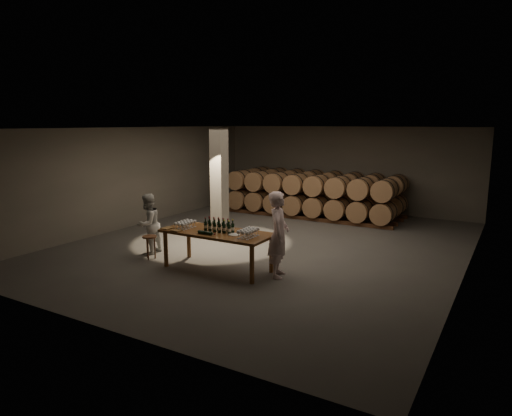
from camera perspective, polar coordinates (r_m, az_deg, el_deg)
The scene contains 15 objects.
room at distance 13.53m, azimuth -4.60°, elevation 3.19°, with size 12.00×12.00×12.00m.
tasting_table at distance 10.49m, azimuth -4.87°, elevation -3.48°, with size 2.60×1.10×0.90m.
barrel_stack_back at distance 17.44m, azimuth 8.25°, elevation 2.22°, with size 6.26×0.95×1.57m.
barrel_stack_front at distance 16.16m, azimuth 6.37°, elevation 1.60°, with size 6.26×0.95×1.57m.
bottle_cluster at distance 10.41m, azimuth -4.65°, elevation -2.36°, with size 0.73×0.23×0.31m.
lying_bottles at distance 10.19m, azimuth -6.33°, elevation -3.10°, with size 0.45×0.08×0.08m.
glass_cluster_left at distance 10.84m, azimuth -8.86°, elevation -1.84°, with size 0.31×0.53×0.18m.
glass_cluster_right at distance 9.90m, azimuth -0.98°, elevation -2.88°, with size 0.31×0.53×0.18m.
plate at distance 10.10m, azimuth -2.73°, elevation -3.34°, with size 0.27×0.27×0.02m, color white.
notebook_near at distance 10.60m, azimuth -9.92°, elevation -2.78°, with size 0.24×0.19×0.03m, color olive.
notebook_corner at distance 10.89m, azimuth -11.03°, elevation -2.49°, with size 0.20×0.26×0.02m, color olive.
pen at distance 10.57m, azimuth -9.66°, elevation -2.88°, with size 0.01×0.01×0.12m, color black.
stool at distance 11.62m, azimuth -13.15°, elevation -3.93°, with size 0.35×0.35×0.59m.
person_man at distance 9.94m, azimuth 2.84°, elevation -3.33°, with size 0.69×0.45×1.90m, color silver.
person_woman at distance 12.04m, azimuth -13.33°, elevation -1.95°, with size 0.76×0.59×1.56m, color silver.
Camera 1 is at (5.87, -10.80, 3.35)m, focal length 32.00 mm.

